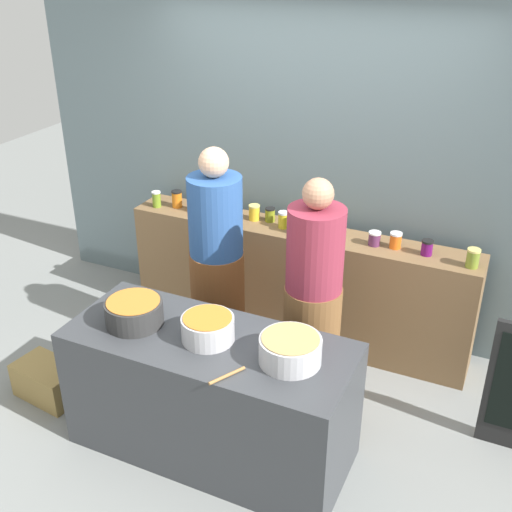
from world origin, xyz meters
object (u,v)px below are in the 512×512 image
preserve_jar_12 (427,248)px  cooking_pot_right (290,350)px  preserve_jar_4 (224,212)px  bread_crate (48,381)px  preserve_jar_7 (283,220)px  cooking_pot_center (208,329)px  preserve_jar_0 (157,199)px  preserve_jar_1 (177,199)px  preserve_jar_5 (254,212)px  preserve_jar_6 (270,215)px  cook_with_tongs (217,273)px  preserve_jar_3 (215,204)px  cook_in_cap (313,309)px  preserve_jar_9 (328,228)px  cooking_pot_left (134,312)px  preserve_jar_13 (473,258)px  preserve_jar_8 (294,224)px  preserve_jar_2 (195,204)px  preserve_jar_11 (396,240)px  preserve_jar_10 (374,238)px  wooden_spoon (227,376)px

preserve_jar_12 → cooking_pot_right: bearing=-107.7°
preserve_jar_4 → bread_crate: 1.76m
preserve_jar_7 → cooking_pot_center: preserve_jar_7 is taller
preserve_jar_0 → preserve_jar_1: preserve_jar_1 is taller
preserve_jar_5 → cooking_pot_right: (0.88, -1.43, -0.09)m
preserve_jar_6 → cooking_pot_center: bearing=-79.9°
preserve_jar_7 → cook_with_tongs: size_ratio=0.08×
preserve_jar_3 → cook_in_cap: cook_in_cap is taller
preserve_jar_7 → preserve_jar_9: 0.34m
preserve_jar_1 → preserve_jar_7: preserve_jar_1 is taller
preserve_jar_12 → cooking_pot_center: size_ratio=0.36×
preserve_jar_0 → cooking_pot_left: (0.72, -1.37, -0.09)m
preserve_jar_13 → cook_in_cap: size_ratio=0.08×
preserve_jar_8 → preserve_jar_12: preserve_jar_8 is taller
preserve_jar_2 → preserve_jar_6: size_ratio=1.23×
preserve_jar_2 → cooking_pot_center: 1.64m
preserve_jar_8 → preserve_jar_12: (0.96, 0.05, -0.01)m
cooking_pot_center → preserve_jar_0: bearing=132.0°
preserve_jar_4 → preserve_jar_13: bearing=0.2°
preserve_jar_7 → preserve_jar_9: bearing=5.4°
preserve_jar_11 → preserve_jar_8: bearing=-174.6°
preserve_jar_0 → preserve_jar_13: (2.46, 0.00, 0.00)m
preserve_jar_0 → preserve_jar_10: 1.78m
cook_in_cap → cook_with_tongs: bearing=169.7°
preserve_jar_4 → preserve_jar_13: size_ratio=0.93×
preserve_jar_6 → preserve_jar_5: bearing=-167.9°
preserve_jar_4 → cook_in_cap: cook_in_cap is taller
preserve_jar_3 → preserve_jar_7: size_ratio=1.01×
preserve_jar_8 → preserve_jar_10: (0.59, 0.05, -0.02)m
preserve_jar_6 → preserve_jar_11: size_ratio=0.93×
preserve_jar_4 → preserve_jar_11: preserve_jar_4 is taller
preserve_jar_0 → preserve_jar_9: size_ratio=1.24×
preserve_jar_12 → cooking_pot_right: preserve_jar_12 is taller
preserve_jar_2 → preserve_jar_3: (0.15, 0.06, -0.00)m
preserve_jar_0 → wooden_spoon: preserve_jar_0 is taller
preserve_jar_3 → preserve_jar_7: 0.61m
preserve_jar_10 → cook_in_cap: 0.77m
preserve_jar_0 → preserve_jar_6: 0.95m
preserve_jar_6 → preserve_jar_12: size_ratio=0.99×
preserve_jar_10 → preserve_jar_12: (0.37, 0.00, 0.00)m
preserve_jar_12 → cook_with_tongs: 1.46m
cook_with_tongs → cook_in_cap: size_ratio=1.03×
preserve_jar_10 → preserve_jar_12: bearing=0.5°
preserve_jar_1 → cooking_pot_center: 1.75m
preserve_jar_2 → preserve_jar_3: preserve_jar_2 is taller
preserve_jar_5 → preserve_jar_6: preserve_jar_5 is taller
preserve_jar_9 → preserve_jar_13: preserve_jar_13 is taller
preserve_jar_7 → preserve_jar_2: bearing=-179.3°
preserve_jar_9 → bread_crate: bearing=-135.4°
preserve_jar_9 → wooden_spoon: 1.69m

